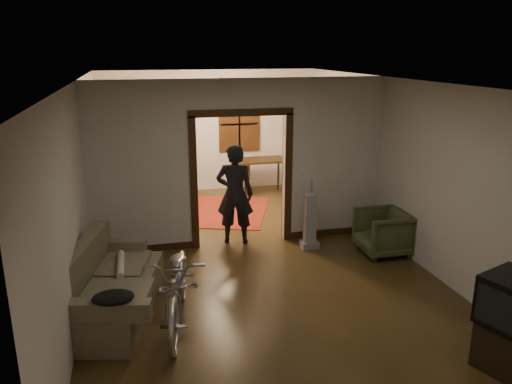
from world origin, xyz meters
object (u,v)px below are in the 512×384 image
object	(u,v)px
armchair	(383,232)
desk	(260,177)
locker	(161,161)
person	(235,194)
sofa	(112,280)
bicycle	(179,285)

from	to	relation	value
armchair	desk	size ratio (longest dim) A/B	0.72
locker	person	bearing A→B (deg)	-69.57
person	sofa	bearing A→B (deg)	61.67
sofa	desk	world-z (taller)	sofa
sofa	bicycle	xyz separation A→B (m)	(0.79, -0.43, 0.05)
person	desk	size ratio (longest dim) A/B	1.56
desk	bicycle	bearing A→B (deg)	-101.79
person	locker	world-z (taller)	person
locker	desk	distance (m)	2.29
armchair	locker	xyz separation A→B (m)	(-3.32, 4.28, 0.44)
sofa	locker	size ratio (longest dim) A/B	1.25
sofa	bicycle	bearing A→B (deg)	-15.14
bicycle	desk	xyz separation A→B (m)	(2.34, 5.21, -0.10)
armchair	locker	size ratio (longest dim) A/B	0.50
bicycle	person	world-z (taller)	person
sofa	person	distance (m)	2.86
bicycle	desk	bearing A→B (deg)	75.28
person	desk	distance (m)	3.02
person	bicycle	bearing A→B (deg)	80.23
bicycle	armchair	world-z (taller)	bicycle
sofa	armchair	distance (m)	4.35
armchair	desk	xyz separation A→B (m)	(-1.11, 3.81, 0.05)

